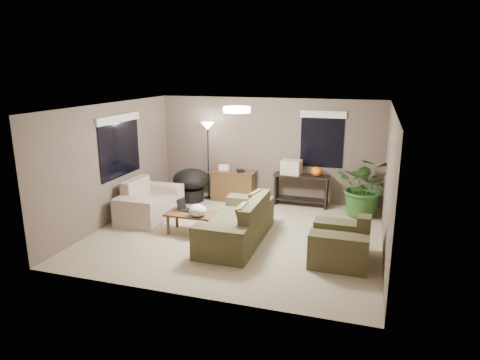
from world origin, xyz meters
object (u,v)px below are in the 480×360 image
(houseplant, at_px, (365,193))
(loveseat, at_px, (149,204))
(main_sofa, at_px, (239,226))
(floor_lamp, at_px, (208,135))
(armchair, at_px, (341,245))
(coffee_table, at_px, (192,216))
(papasan_chair, at_px, (191,182))
(desk, at_px, (234,185))
(cat_scratching_post, at_px, (359,239))
(console_table, at_px, (301,188))

(houseplant, bearing_deg, loveseat, -161.32)
(main_sofa, distance_m, floor_lamp, 3.15)
(main_sofa, distance_m, armchair, 1.94)
(loveseat, xyz_separation_m, coffee_table, (1.26, -0.56, 0.06))
(armchair, distance_m, papasan_chair, 4.52)
(main_sofa, bearing_deg, desk, 110.34)
(coffee_table, bearing_deg, armchair, -8.89)
(papasan_chair, height_order, cat_scratching_post, papasan_chair)
(desk, relative_size, houseplant, 0.81)
(cat_scratching_post, bearing_deg, armchair, -115.50)
(coffee_table, xyz_separation_m, console_table, (1.77, 2.41, 0.08))
(coffee_table, height_order, papasan_chair, papasan_chair)
(loveseat, bearing_deg, papasan_chair, 74.70)
(floor_lamp, bearing_deg, cat_scratching_post, -30.23)
(floor_lamp, relative_size, houseplant, 1.40)
(loveseat, xyz_separation_m, console_table, (3.03, 1.85, 0.14))
(loveseat, distance_m, floor_lamp, 2.29)
(console_table, height_order, floor_lamp, floor_lamp)
(armchair, relative_size, houseplant, 0.74)
(cat_scratching_post, bearing_deg, coffee_table, -177.74)
(papasan_chair, bearing_deg, houseplant, 1.35)
(armchair, distance_m, cat_scratching_post, 0.65)
(main_sofa, distance_m, houseplant, 3.13)
(armchair, bearing_deg, console_table, 111.88)
(main_sofa, distance_m, cat_scratching_post, 2.20)
(desk, bearing_deg, cat_scratching_post, -35.55)
(armchair, xyz_separation_m, console_table, (-1.15, 2.87, 0.14))
(main_sofa, relative_size, armchair, 2.20)
(console_table, bearing_deg, floor_lamp, -177.48)
(floor_lamp, bearing_deg, coffee_table, -76.70)
(coffee_table, distance_m, cat_scratching_post, 3.21)
(loveseat, xyz_separation_m, armchair, (4.18, -1.02, 0.00))
(papasan_chair, height_order, houseplant, houseplant)
(floor_lamp, bearing_deg, desk, 2.79)
(main_sofa, relative_size, coffee_table, 2.20)
(armchair, bearing_deg, main_sofa, 169.62)
(desk, distance_m, console_table, 1.67)
(console_table, bearing_deg, cat_scratching_post, -57.95)
(loveseat, bearing_deg, desk, 52.52)
(console_table, height_order, papasan_chair, papasan_chair)
(cat_scratching_post, bearing_deg, papasan_chair, 155.47)
(loveseat, relative_size, floor_lamp, 0.84)
(console_table, bearing_deg, papasan_chair, -170.85)
(console_table, xyz_separation_m, papasan_chair, (-2.64, -0.43, 0.03))
(main_sofa, bearing_deg, papasan_chair, 131.98)
(papasan_chair, relative_size, cat_scratching_post, 2.21)
(loveseat, bearing_deg, cat_scratching_post, -5.57)
(armchair, relative_size, floor_lamp, 0.52)
(armchair, relative_size, console_table, 0.77)
(papasan_chair, bearing_deg, main_sofa, -48.02)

